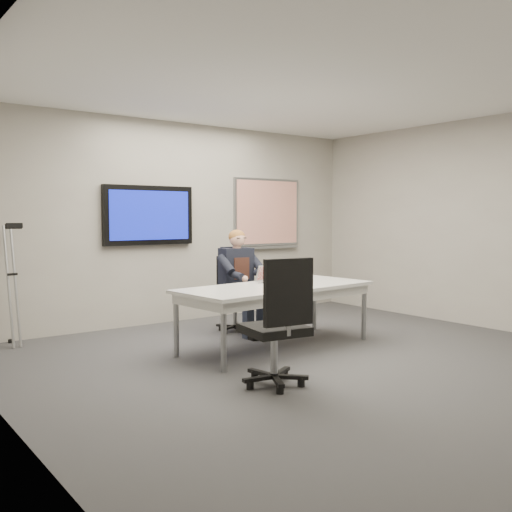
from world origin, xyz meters
TOP-DOWN VIEW (x-y plane):
  - floor at (0.00, 0.00)m, footprint 6.00×6.00m
  - ceiling at (0.00, 0.00)m, footprint 6.00×6.00m
  - wall_back at (0.00, 3.00)m, footprint 6.00×0.02m
  - wall_left at (-3.00, 0.00)m, footprint 0.02×6.00m
  - wall_right at (3.00, 0.00)m, footprint 0.02×6.00m
  - conference_table at (0.03, 0.86)m, footprint 2.38×1.15m
  - tv_display at (-0.50, 2.95)m, footprint 1.30×0.09m
  - whiteboard at (1.55, 2.97)m, footprint 1.25×0.08m
  - office_chair_far at (0.18, 1.91)m, footprint 0.59×0.59m
  - office_chair_near at (-0.90, -0.31)m, footprint 0.62×0.62m
  - seated_person at (0.17, 1.67)m, footprint 0.43×0.73m
  - crutch at (-2.32, 2.76)m, footprint 0.33×0.75m
  - laptop at (0.12, 1.09)m, footprint 0.32×0.31m
  - name_tent at (0.22, 0.69)m, footprint 0.25×0.09m
  - pen at (-0.05, 0.50)m, footprint 0.07×0.13m

SIDE VIEW (x-z plane):
  - floor at x=0.00m, z-range -0.01..0.01m
  - office_chair_far at x=0.18m, z-range -0.18..0.79m
  - office_chair_near at x=-0.90m, z-range -0.21..0.92m
  - seated_person at x=0.17m, z-range -0.13..1.19m
  - conference_table at x=0.03m, z-range 0.27..0.99m
  - pen at x=-0.05m, z-range 0.71..0.72m
  - crutch at x=-2.32m, z-range -0.03..1.47m
  - name_tent at x=0.22m, z-range 0.71..0.81m
  - laptop at x=0.12m, z-range 0.66..0.87m
  - wall_back at x=0.00m, z-range 0.00..2.80m
  - wall_left at x=-3.00m, z-range 0.00..2.80m
  - wall_right at x=3.00m, z-range 0.00..2.80m
  - tv_display at x=-0.50m, z-range 1.10..1.90m
  - whiteboard at x=1.55m, z-range 0.98..2.08m
  - ceiling at x=0.00m, z-range 2.79..2.81m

